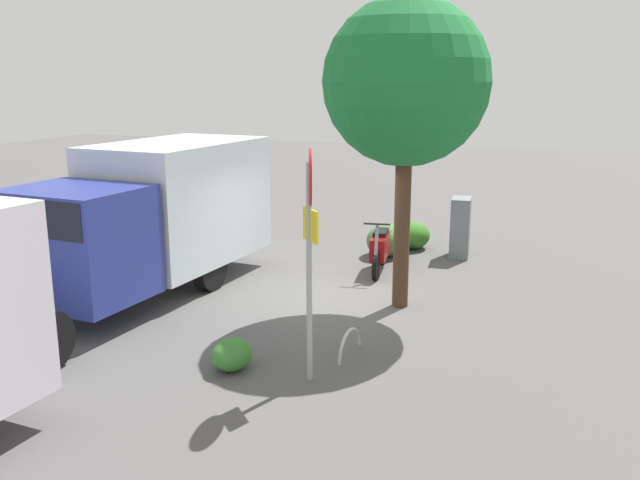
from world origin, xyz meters
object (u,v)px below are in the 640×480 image
at_px(bike_rack_hoop, 350,355).
at_px(stop_sign, 310,229).
at_px(street_tree, 406,83).
at_px(motorcycle, 380,248).
at_px(box_truck_near, 150,213).
at_px(utility_cabinet, 460,227).

bearing_deg(bike_rack_hoop, stop_sign, -13.66).
height_order(stop_sign, bike_rack_hoop, stop_sign).
relative_size(stop_sign, street_tree, 0.59).
height_order(motorcycle, bike_rack_hoop, motorcycle).
bearing_deg(box_truck_near, motorcycle, 132.13).
height_order(box_truck_near, stop_sign, stop_sign).
relative_size(stop_sign, utility_cabinet, 2.30).
relative_size(motorcycle, bike_rack_hoop, 2.12).
relative_size(street_tree, utility_cabinet, 3.93).
bearing_deg(bike_rack_hoop, box_truck_near, -109.71).
distance_m(box_truck_near, stop_sign, 5.12).
relative_size(street_tree, bike_rack_hoop, 6.46).
relative_size(box_truck_near, motorcycle, 3.91).
distance_m(utility_cabinet, bike_rack_hoop, 6.56).
relative_size(motorcycle, utility_cabinet, 1.29).
distance_m(street_tree, bike_rack_hoop, 4.74).
bearing_deg(stop_sign, motorcycle, -174.04).
relative_size(box_truck_near, street_tree, 1.28).
bearing_deg(box_truck_near, bike_rack_hoop, 74.08).
xyz_separation_m(motorcycle, bike_rack_hoop, (4.62, 0.83, -0.52)).
xyz_separation_m(motorcycle, stop_sign, (5.62, 0.59, 1.63)).
bearing_deg(utility_cabinet, street_tree, -6.20).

